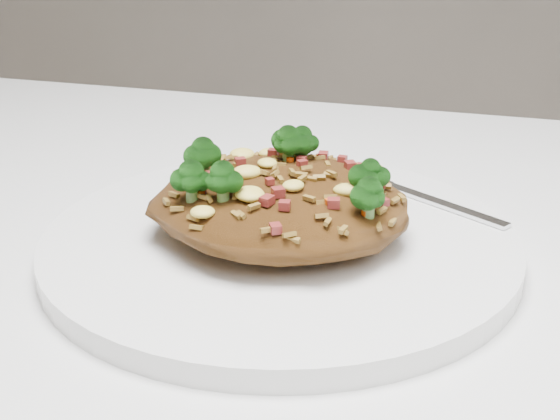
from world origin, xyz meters
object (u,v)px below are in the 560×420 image
object	(u,v)px
fried_rice	(280,192)
fork	(414,194)
plate	(280,243)
dining_table	(230,415)

from	to	relation	value
fried_rice	fork	world-z (taller)	fried_rice
plate	fried_rice	distance (m)	0.03
fried_rice	fork	bearing A→B (deg)	48.95
fried_rice	dining_table	bearing A→B (deg)	-110.53
fried_rice	fork	xyz separation A→B (m)	(0.07, 0.08, -0.03)
plate	fried_rice	world-z (taller)	fried_rice
fork	dining_table	bearing A→B (deg)	-93.18
dining_table	plate	bearing A→B (deg)	69.58
plate	fork	xyz separation A→B (m)	(0.07, 0.08, 0.01)
dining_table	fork	world-z (taller)	fork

